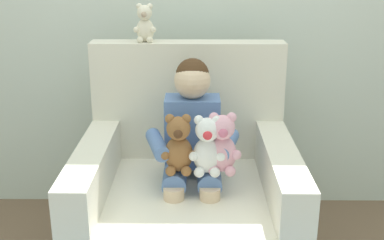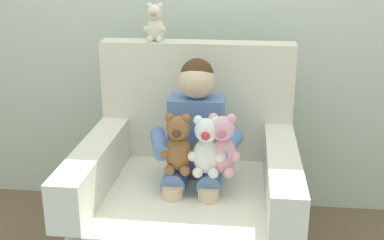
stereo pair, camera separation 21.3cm
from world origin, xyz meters
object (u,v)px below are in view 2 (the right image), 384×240
(seated_child, at_px, (195,139))
(plush_pink, at_px, (222,146))
(armchair, at_px, (189,204))
(plush_cream_on_backrest, at_px, (155,24))
(plush_white, at_px, (206,147))
(plush_brown, at_px, (178,145))

(seated_child, height_order, plush_pink, seated_child)
(armchair, xyz_separation_m, plush_cream_on_backrest, (-0.21, 0.35, 0.82))
(plush_white, bearing_deg, plush_brown, 158.32)
(plush_pink, distance_m, plush_white, 0.07)
(armchair, relative_size, plush_brown, 3.87)
(plush_white, xyz_separation_m, plush_cream_on_backrest, (-0.31, 0.48, 0.47))
(armchair, xyz_separation_m, plush_brown, (-0.03, -0.12, 0.35))
(armchair, bearing_deg, seated_child, 48.59)
(seated_child, distance_m, plush_pink, 0.20)
(seated_child, xyz_separation_m, plush_cream_on_backrest, (-0.24, 0.32, 0.49))
(armchair, relative_size, seated_child, 1.28)
(plush_pink, xyz_separation_m, plush_brown, (-0.19, -0.00, -0.00))
(plush_white, bearing_deg, plush_cream_on_backrest, 106.48)
(armchair, height_order, plush_cream_on_backrest, plush_cream_on_backrest)
(plush_white, xyz_separation_m, plush_brown, (-0.13, 0.01, 0.00))
(plush_brown, bearing_deg, armchair, 81.25)
(plush_cream_on_backrest, bearing_deg, plush_white, -52.70)
(plush_cream_on_backrest, bearing_deg, plush_brown, -64.14)
(plush_pink, height_order, plush_brown, plush_pink)
(plush_pink, relative_size, plush_cream_on_backrest, 1.46)
(plush_white, bearing_deg, seated_child, 96.89)
(seated_child, bearing_deg, plush_white, -69.69)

